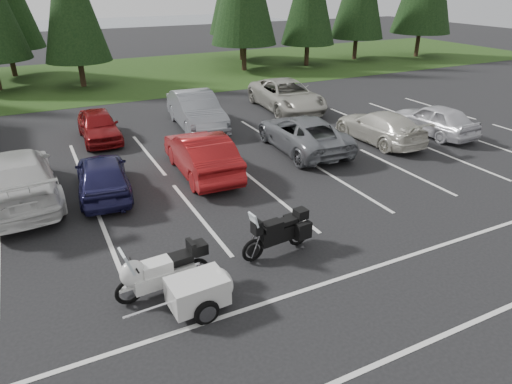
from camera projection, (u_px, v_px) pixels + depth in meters
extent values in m
plane|color=black|center=(194.00, 235.00, 12.74)|extent=(120.00, 120.00, 0.00)
cube|color=#1E3A12|center=(79.00, 80.00, 32.15)|extent=(80.00, 16.00, 0.01)
cube|color=slate|center=(79.00, 34.00, 58.84)|extent=(70.00, 50.00, 0.02)
cube|color=silver|center=(173.00, 206.00, 14.36)|extent=(32.00, 16.00, 0.01)
cylinder|color=#332316|center=(81.00, 69.00, 29.73)|extent=(0.36, 0.36, 2.26)
cylinder|color=#332316|center=(244.00, 52.00, 34.91)|extent=(0.36, 0.36, 2.69)
cylinder|color=#332316|center=(307.00, 51.00, 36.98)|extent=(0.36, 0.36, 2.33)
cylinder|color=#332316|center=(355.00, 45.00, 39.82)|extent=(0.36, 0.36, 2.47)
cylinder|color=#332316|center=(418.00, 40.00, 41.13)|extent=(0.36, 0.36, 2.83)
cylinder|color=#332316|center=(11.00, 57.00, 32.78)|extent=(0.36, 0.36, 2.71)
cylinder|color=#332316|center=(242.00, 42.00, 39.46)|extent=(0.36, 0.36, 3.00)
imported|color=silver|center=(15.00, 177.00, 14.34)|extent=(2.69, 5.89, 1.67)
imported|color=#1D1B45|center=(103.00, 175.00, 14.89)|extent=(2.02, 4.16, 1.37)
imported|color=maroon|center=(201.00, 154.00, 16.41)|extent=(1.84, 4.76, 1.55)
imported|color=slate|center=(302.00, 133.00, 18.80)|extent=(2.67, 5.25, 1.42)
imported|color=beige|center=(379.00, 127.00, 19.79)|extent=(1.97, 4.61, 1.32)
imported|color=silver|center=(434.00, 119.00, 20.65)|extent=(1.80, 4.18, 1.41)
imported|color=maroon|center=(99.00, 126.00, 19.94)|extent=(1.63, 3.91, 1.32)
imported|color=slate|center=(196.00, 111.00, 21.52)|extent=(2.17, 5.21, 1.68)
imported|color=#A9A69B|center=(287.00, 95.00, 24.53)|extent=(3.06, 5.84, 1.57)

